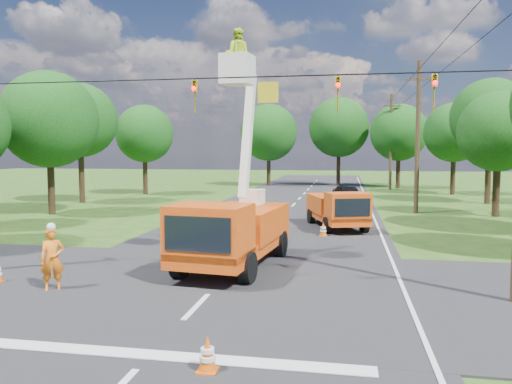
% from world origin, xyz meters
% --- Properties ---
extents(ground, '(140.00, 140.00, 0.00)m').
position_xyz_m(ground, '(0.00, 20.00, 0.00)').
color(ground, '#284414').
rests_on(ground, ground).
extents(road_main, '(12.00, 100.00, 0.06)m').
position_xyz_m(road_main, '(0.00, 20.00, 0.00)').
color(road_main, black).
rests_on(road_main, ground).
extents(road_cross, '(56.00, 10.00, 0.07)m').
position_xyz_m(road_cross, '(0.00, 2.00, 0.00)').
color(road_cross, black).
rests_on(road_cross, ground).
extents(stop_bar, '(9.00, 0.45, 0.02)m').
position_xyz_m(stop_bar, '(0.00, -3.20, 0.00)').
color(stop_bar, silver).
rests_on(stop_bar, ground).
extents(edge_line, '(0.12, 90.00, 0.02)m').
position_xyz_m(edge_line, '(5.60, 20.00, 0.00)').
color(edge_line, silver).
rests_on(edge_line, ground).
extents(bucket_truck, '(3.27, 6.89, 8.46)m').
position_xyz_m(bucket_truck, '(-0.05, 4.62, 1.78)').
color(bucket_truck, '#D4530F').
rests_on(bucket_truck, ground).
extents(second_truck, '(3.56, 5.85, 2.06)m').
position_xyz_m(second_truck, '(3.45, 14.22, 1.07)').
color(second_truck, '#D4530F').
rests_on(second_truck, ground).
extents(ground_worker, '(0.82, 0.74, 1.89)m').
position_xyz_m(ground_worker, '(-4.71, 0.84, 0.95)').
color(ground_worker, orange).
rests_on(ground_worker, ground).
extents(distant_car, '(2.85, 4.87, 1.56)m').
position_xyz_m(distant_car, '(4.03, 26.12, 0.78)').
color(distant_car, black).
rests_on(distant_car, ground).
extents(traffic_cone_0, '(0.38, 0.38, 0.71)m').
position_xyz_m(traffic_cone_0, '(1.34, -3.68, 0.36)').
color(traffic_cone_0, '#E2560B').
rests_on(traffic_cone_0, ground).
extents(traffic_cone_1, '(0.38, 0.38, 0.71)m').
position_xyz_m(traffic_cone_1, '(1.20, 8.75, 0.36)').
color(traffic_cone_1, '#E2560B').
rests_on(traffic_cone_1, ground).
extents(traffic_cone_2, '(0.38, 0.38, 0.71)m').
position_xyz_m(traffic_cone_2, '(2.82, 11.57, 0.36)').
color(traffic_cone_2, '#E2560B').
rests_on(traffic_cone_2, ground).
extents(traffic_cone_6, '(0.38, 0.38, 0.71)m').
position_xyz_m(traffic_cone_6, '(4.83, 16.40, 0.36)').
color(traffic_cone_6, '#E2560B').
rests_on(traffic_cone_6, ground).
extents(pole_right_mid, '(1.80, 0.30, 10.00)m').
position_xyz_m(pole_right_mid, '(8.50, 22.00, 5.11)').
color(pole_right_mid, '#4C3823').
rests_on(pole_right_mid, ground).
extents(pole_right_far, '(1.80, 0.30, 10.00)m').
position_xyz_m(pole_right_far, '(8.50, 42.00, 5.11)').
color(pole_right_far, '#4C3823').
rests_on(pole_right_far, ground).
extents(signal_span, '(18.00, 0.29, 1.07)m').
position_xyz_m(signal_span, '(2.23, 1.99, 5.88)').
color(signal_span, black).
rests_on(signal_span, ground).
extents(tree_left_d, '(6.20, 6.20, 9.24)m').
position_xyz_m(tree_left_d, '(-15.00, 17.00, 6.12)').
color(tree_left_d, '#382616').
rests_on(tree_left_d, ground).
extents(tree_left_e, '(5.80, 5.80, 9.41)m').
position_xyz_m(tree_left_e, '(-16.80, 24.00, 6.49)').
color(tree_left_e, '#382616').
rests_on(tree_left_e, ground).
extents(tree_left_f, '(5.40, 5.40, 8.40)m').
position_xyz_m(tree_left_f, '(-14.80, 32.00, 5.69)').
color(tree_left_f, '#382616').
rests_on(tree_left_f, ground).
extents(tree_right_c, '(5.00, 5.00, 7.83)m').
position_xyz_m(tree_right_c, '(13.20, 21.00, 5.31)').
color(tree_right_c, '#382616').
rests_on(tree_right_c, ground).
extents(tree_right_d, '(6.00, 6.00, 9.70)m').
position_xyz_m(tree_right_d, '(14.80, 29.00, 6.68)').
color(tree_right_d, '#382616').
rests_on(tree_right_d, ground).
extents(tree_right_e, '(5.60, 5.60, 8.63)m').
position_xyz_m(tree_right_e, '(13.80, 37.00, 5.81)').
color(tree_right_e, '#382616').
rests_on(tree_right_e, ground).
extents(tree_far_a, '(6.60, 6.60, 9.50)m').
position_xyz_m(tree_far_a, '(-5.00, 45.00, 6.19)').
color(tree_far_a, '#382616').
rests_on(tree_far_a, ground).
extents(tree_far_b, '(7.00, 7.00, 10.32)m').
position_xyz_m(tree_far_b, '(3.00, 47.00, 6.81)').
color(tree_far_b, '#382616').
rests_on(tree_far_b, ground).
extents(tree_far_c, '(6.20, 6.20, 9.18)m').
position_xyz_m(tree_far_c, '(9.50, 44.00, 6.06)').
color(tree_far_c, '#382616').
rests_on(tree_far_c, ground).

